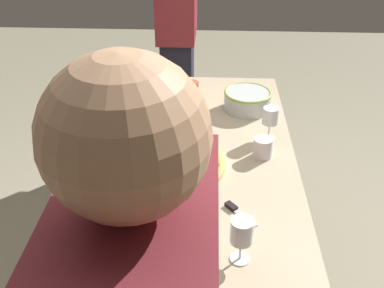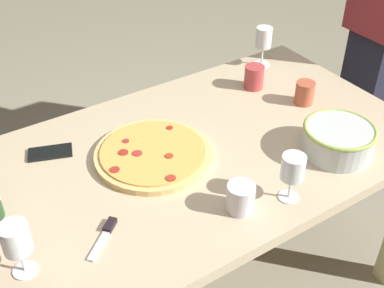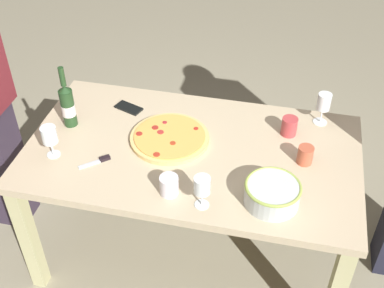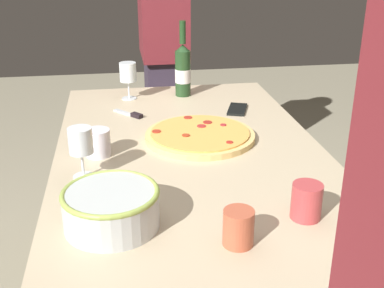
# 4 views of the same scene
# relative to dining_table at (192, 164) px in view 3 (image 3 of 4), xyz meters

# --- Properties ---
(ground_plane) EXTENTS (8.00, 8.00, 0.00)m
(ground_plane) POSITION_rel_dining_table_xyz_m (0.00, 0.00, -0.66)
(ground_plane) COLOR gray
(dining_table) EXTENTS (1.60, 0.90, 0.75)m
(dining_table) POSITION_rel_dining_table_xyz_m (0.00, 0.00, 0.00)
(dining_table) COLOR #C3B08E
(dining_table) RESTS_ON ground
(pizza) EXTENTS (0.39, 0.39, 0.03)m
(pizza) POSITION_rel_dining_table_xyz_m (-0.12, 0.05, 0.11)
(pizza) COLOR #E5BC70
(pizza) RESTS_ON dining_table
(serving_bowl) EXTENTS (0.24, 0.24, 0.10)m
(serving_bowl) POSITION_rel_dining_table_xyz_m (0.41, -0.26, 0.15)
(serving_bowl) COLOR silver
(serving_bowl) RESTS_ON dining_table
(wine_bottle) EXTENTS (0.07, 0.07, 0.33)m
(wine_bottle) POSITION_rel_dining_table_xyz_m (-0.65, 0.06, 0.21)
(wine_bottle) COLOR #203E1E
(wine_bottle) RESTS_ON dining_table
(wine_glass_near_pizza) EXTENTS (0.07, 0.07, 0.16)m
(wine_glass_near_pizza) POSITION_rel_dining_table_xyz_m (-0.63, -0.18, 0.21)
(wine_glass_near_pizza) COLOR white
(wine_glass_near_pizza) RESTS_ON dining_table
(wine_glass_by_bottle) EXTENTS (0.07, 0.07, 0.17)m
(wine_glass_by_bottle) POSITION_rel_dining_table_xyz_m (0.59, 0.36, 0.21)
(wine_glass_by_bottle) COLOR white
(wine_glass_by_bottle) RESTS_ON dining_table
(wine_glass_far_left) EXTENTS (0.07, 0.07, 0.16)m
(wine_glass_far_left) POSITION_rel_dining_table_xyz_m (0.12, -0.35, 0.20)
(wine_glass_far_left) COLOR white
(wine_glass_far_left) RESTS_ON dining_table
(cup_amber) EXTENTS (0.07, 0.07, 0.09)m
(cup_amber) POSITION_rel_dining_table_xyz_m (0.53, 0.03, 0.14)
(cup_amber) COLOR #BD583C
(cup_amber) RESTS_ON dining_table
(cup_ceramic) EXTENTS (0.08, 0.08, 0.09)m
(cup_ceramic) POSITION_rel_dining_table_xyz_m (-0.03, -0.31, 0.14)
(cup_ceramic) COLOR silver
(cup_ceramic) RESTS_ON dining_table
(cup_spare) EXTENTS (0.08, 0.08, 0.09)m
(cup_spare) POSITION_rel_dining_table_xyz_m (0.44, 0.22, 0.14)
(cup_spare) COLOR #BA4042
(cup_spare) RESTS_ON dining_table
(cell_phone) EXTENTS (0.16, 0.11, 0.01)m
(cell_phone) POSITION_rel_dining_table_xyz_m (-0.40, 0.25, 0.10)
(cell_phone) COLOR black
(cell_phone) RESTS_ON dining_table
(pizza_knife) EXTENTS (0.13, 0.12, 0.02)m
(pizza_knife) POSITION_rel_dining_table_xyz_m (-0.41, -0.18, 0.10)
(pizza_knife) COLOR silver
(pizza_knife) RESTS_ON dining_table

